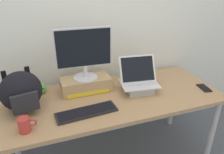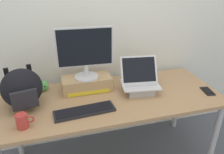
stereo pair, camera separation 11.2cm
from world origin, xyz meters
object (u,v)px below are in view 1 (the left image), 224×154
at_px(desktop_monitor, 84,53).
at_px(cell_phone, 204,88).
at_px(external_keyboard, 87,112).
at_px(coffee_mug, 25,125).
at_px(messenger_backpack, 21,91).
at_px(toner_box_yellow, 86,84).
at_px(plush_toy, 41,88).
at_px(open_laptop, 139,84).

xyz_separation_m(desktop_monitor, cell_phone, (1.01, -0.32, -0.35)).
relative_size(external_keyboard, coffee_mug, 3.84).
xyz_separation_m(messenger_backpack, cell_phone, (1.52, -0.19, -0.15)).
xyz_separation_m(toner_box_yellow, desktop_monitor, (-0.00, -0.00, 0.29)).
relative_size(desktop_monitor, plush_toy, 5.06).
distance_m(desktop_monitor, open_laptop, 0.54).
bearing_deg(coffee_mug, cell_phone, 3.31).
xyz_separation_m(desktop_monitor, open_laptop, (0.44, -0.15, -0.29)).
height_order(coffee_mug, cell_phone, coffee_mug).
relative_size(toner_box_yellow, plush_toy, 4.60).
distance_m(open_laptop, messenger_backpack, 0.95).
bearing_deg(coffee_mug, external_keyboard, 8.64).
bearing_deg(external_keyboard, desktop_monitor, 73.06).
distance_m(external_keyboard, plush_toy, 0.52).
xyz_separation_m(cell_phone, plush_toy, (-1.38, 0.41, 0.04)).
height_order(toner_box_yellow, desktop_monitor, desktop_monitor).
height_order(toner_box_yellow, messenger_backpack, messenger_backpack).
bearing_deg(external_keyboard, toner_box_yellow, 73.09).
xyz_separation_m(open_laptop, external_keyboard, (-0.51, -0.19, -0.05)).
bearing_deg(cell_phone, coffee_mug, -167.86).
relative_size(coffee_mug, plush_toy, 1.31).
xyz_separation_m(toner_box_yellow, external_keyboard, (-0.08, -0.34, -0.05)).
distance_m(cell_phone, plush_toy, 1.44).
bearing_deg(plush_toy, coffee_mug, -104.75).
xyz_separation_m(messenger_backpack, coffee_mug, (0.01, -0.28, -0.10)).
xyz_separation_m(external_keyboard, plush_toy, (-0.29, 0.43, 0.03)).
relative_size(toner_box_yellow, messenger_backpack, 1.24).
bearing_deg(coffee_mug, open_laptop, 15.13).
xyz_separation_m(toner_box_yellow, cell_phone, (1.01, -0.32, -0.06)).
relative_size(toner_box_yellow, cell_phone, 2.74).
bearing_deg(messenger_backpack, cell_phone, -18.19).
relative_size(external_keyboard, plush_toy, 5.02).
distance_m(desktop_monitor, coffee_mug, 0.71).
bearing_deg(external_keyboard, coffee_mug, -175.43).
distance_m(open_laptop, coffee_mug, 0.97).
bearing_deg(toner_box_yellow, open_laptop, -19.21).
distance_m(open_laptop, cell_phone, 0.60).
bearing_deg(cell_phone, desktop_monitor, 171.34).
distance_m(coffee_mug, plush_toy, 0.51).
bearing_deg(plush_toy, open_laptop, -16.50).
height_order(coffee_mug, plush_toy, coffee_mug).
bearing_deg(desktop_monitor, plush_toy, 169.85).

